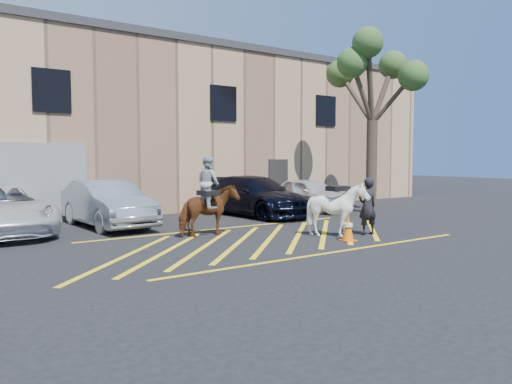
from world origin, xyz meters
TOP-DOWN VIEW (x-y plane):
  - ground at (0.00, 0.00)m, footprint 90.00×90.00m
  - car_white_pickup at (-6.01, 4.94)m, footprint 2.44×5.30m
  - car_silver_sedan at (-2.90, 4.70)m, footprint 1.84×4.75m
  - car_blue_suv at (2.93, 4.55)m, footprint 2.54×5.49m
  - car_white_suv at (5.92, 4.68)m, footprint 1.86×4.22m
  - handler at (2.82, -1.37)m, footprint 0.68×0.51m
  - warehouse at (-0.01, 11.99)m, footprint 32.42×10.20m
  - hatching_zone at (-0.00, -0.30)m, footprint 12.60×5.12m
  - mounted_bay at (-1.15, 1.14)m, footprint 1.80×0.90m
  - saddled_white at (1.80, -1.15)m, footprint 1.44×1.57m
  - traffic_cone at (1.55, -1.81)m, footprint 0.42×0.42m
  - tree at (7.41, 2.56)m, footprint 3.99×4.37m

SIDE VIEW (x-z plane):
  - ground at x=0.00m, z-range 0.00..0.00m
  - hatching_zone at x=0.00m, z-range 0.00..0.01m
  - traffic_cone at x=1.55m, z-range 0.00..0.73m
  - car_white_suv at x=5.92m, z-range 0.00..1.41m
  - car_white_pickup at x=-6.01m, z-range 0.00..1.47m
  - car_silver_sedan at x=-2.90m, z-range 0.00..1.54m
  - car_blue_suv at x=2.93m, z-range 0.00..1.55m
  - saddled_white at x=1.80m, z-range 0.01..1.58m
  - handler at x=2.82m, z-range 0.00..1.71m
  - mounted_bay at x=-1.15m, z-range -0.22..2.10m
  - warehouse at x=-0.01m, z-range 0.00..7.30m
  - tree at x=7.41m, z-range 2.04..9.35m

